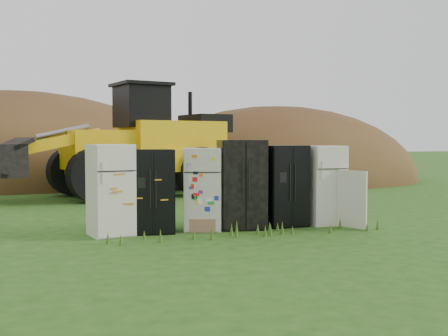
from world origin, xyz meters
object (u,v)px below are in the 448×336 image
(fridge_black_side, at_px, (152,191))
(fridge_black_right, at_px, (284,186))
(fridge_sticker, at_px, (202,189))
(fridge_dark_mid, at_px, (242,184))
(fridge_leftmost, at_px, (111,190))
(fridge_open_door, at_px, (324,185))
(wheel_loader, at_px, (115,140))

(fridge_black_side, relative_size, fridge_black_right, 0.96)
(fridge_sticker, height_order, fridge_dark_mid, fridge_dark_mid)
(fridge_black_side, bearing_deg, fridge_leftmost, -168.98)
(fridge_black_side, distance_m, fridge_sticker, 1.07)
(fridge_black_side, relative_size, fridge_open_door, 0.97)
(fridge_leftmost, relative_size, fridge_black_right, 1.02)
(fridge_leftmost, bearing_deg, fridge_dark_mid, -11.04)
(fridge_sticker, xyz_separation_m, fridge_black_right, (1.87, 0.01, 0.03))
(fridge_dark_mid, height_order, fridge_open_door, fridge_dark_mid)
(fridge_black_right, bearing_deg, fridge_dark_mid, -178.74)
(fridge_leftmost, bearing_deg, fridge_black_side, -7.00)
(fridge_leftmost, distance_m, wheel_loader, 7.48)
(fridge_black_side, bearing_deg, wheel_loader, 95.79)
(fridge_black_right, height_order, fridge_open_door, fridge_black_right)
(fridge_dark_mid, xyz_separation_m, wheel_loader, (-1.82, 7.34, 0.94))
(fridge_dark_mid, relative_size, fridge_black_right, 1.07)
(fridge_open_door, bearing_deg, fridge_dark_mid, 177.46)
(fridge_leftmost, distance_m, fridge_open_door, 4.71)
(wheel_loader, bearing_deg, fridge_sticker, -95.56)
(fridge_dark_mid, relative_size, wheel_loader, 0.24)
(fridge_sticker, relative_size, fridge_black_right, 0.97)
(fridge_leftmost, bearing_deg, wheel_loader, 71.32)
(fridge_sticker, distance_m, wheel_loader, 7.42)
(fridge_dark_mid, height_order, wheel_loader, wheel_loader)
(fridge_black_right, distance_m, fridge_open_door, 0.94)
(fridge_leftmost, xyz_separation_m, wheel_loader, (0.94, 7.35, 0.98))
(fridge_leftmost, relative_size, fridge_open_door, 1.03)
(wheel_loader, bearing_deg, fridge_black_right, -81.83)
(fridge_leftmost, xyz_separation_m, fridge_sticker, (1.90, 0.07, -0.04))
(fridge_black_right, bearing_deg, fridge_sticker, 178.06)
(fridge_leftmost, xyz_separation_m, fridge_open_door, (4.71, 0.02, -0.02))
(fridge_black_side, distance_m, wheel_loader, 7.36)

